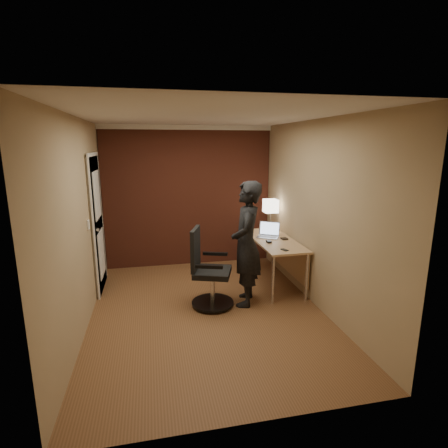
# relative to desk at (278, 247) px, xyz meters

# --- Properties ---
(room) EXTENTS (4.00, 4.00, 4.00)m
(room) POSITION_rel_desk_xyz_m (-1.53, 0.83, 0.77)
(room) COLOR brown
(room) RESTS_ON ground
(desk) EXTENTS (0.60, 1.50, 0.73)m
(desk) POSITION_rel_desk_xyz_m (0.00, 0.00, 0.00)
(desk) COLOR tan
(desk) RESTS_ON ground
(desk_lamp) EXTENTS (0.22, 0.22, 0.54)m
(desk_lamp) POSITION_rel_desk_xyz_m (0.06, 0.58, 0.55)
(desk_lamp) COLOR silver
(desk_lamp) RESTS_ON desk
(laptop) EXTENTS (0.42, 0.39, 0.23)m
(laptop) POSITION_rel_desk_xyz_m (-0.10, 0.17, 0.19)
(laptop) COLOR silver
(laptop) RESTS_ON desk
(mouse) EXTENTS (0.06, 0.10, 0.03)m
(mouse) POSITION_rel_desk_xyz_m (-0.21, -0.16, 0.14)
(mouse) COLOR black
(mouse) RESTS_ON desk
(phone) EXTENTS (0.09, 0.13, 0.01)m
(phone) POSITION_rel_desk_xyz_m (-0.12, -0.57, 0.13)
(phone) COLOR black
(phone) RESTS_ON desk
(wallet) EXTENTS (0.09, 0.11, 0.02)m
(wallet) POSITION_rel_desk_xyz_m (0.09, -0.03, 0.14)
(wallet) COLOR black
(wallet) RESTS_ON desk
(office_chair) EXTENTS (0.61, 0.67, 1.07)m
(office_chair) POSITION_rel_desk_xyz_m (-1.22, -0.56, -0.13)
(office_chair) COLOR black
(office_chair) RESTS_ON ground
(person) EXTENTS (0.59, 0.72, 1.71)m
(person) POSITION_rel_desk_xyz_m (-0.68, -0.58, 0.25)
(person) COLOR black
(person) RESTS_ON ground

